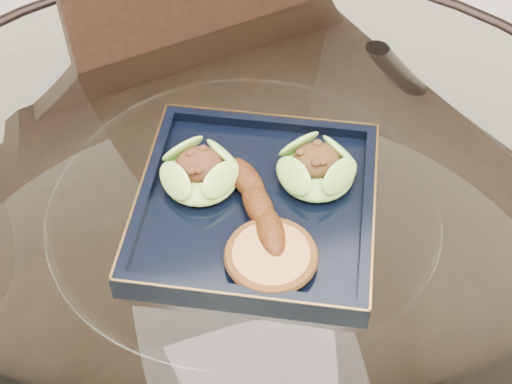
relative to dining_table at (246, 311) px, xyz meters
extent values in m
cylinder|color=white|center=(0.00, 0.00, 0.16)|extent=(1.10, 1.10, 0.01)
torus|color=black|center=(0.00, 0.00, 0.16)|extent=(1.13, 1.13, 0.02)
cylinder|color=black|center=(0.28, 0.28, -0.22)|extent=(0.04, 0.04, 0.75)
cylinder|color=black|center=(-0.28, 0.28, -0.22)|extent=(0.04, 0.04, 0.75)
cube|color=black|center=(0.09, 0.20, -0.11)|extent=(0.51, 0.51, 0.04)
cube|color=black|center=(0.05, 0.39, 0.17)|extent=(0.41, 0.11, 0.48)
cylinder|color=black|center=(0.31, 0.05, -0.36)|extent=(0.03, 0.03, 0.47)
cylinder|color=black|center=(-0.13, 0.35, -0.36)|extent=(0.03, 0.03, 0.47)
cylinder|color=black|center=(0.24, 0.42, -0.36)|extent=(0.03, 0.03, 0.47)
cube|color=black|center=(0.02, 0.03, 0.17)|extent=(0.36, 0.36, 0.02)
ellipsoid|color=#5A972B|center=(-0.03, 0.08, 0.20)|extent=(0.09, 0.09, 0.03)
ellipsoid|color=#679C2D|center=(0.10, 0.04, 0.20)|extent=(0.09, 0.09, 0.03)
ellipsoid|color=#582509|center=(0.02, 0.01, 0.20)|extent=(0.04, 0.15, 0.03)
cylinder|color=#AD7239|center=(0.01, -0.06, 0.19)|extent=(0.09, 0.09, 0.02)
camera|label=1|loc=(-0.12, -0.47, 0.82)|focal=50.00mm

